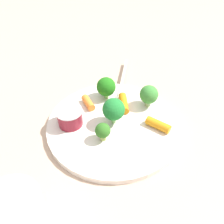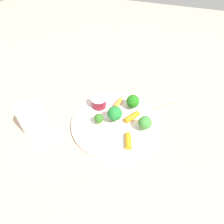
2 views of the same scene
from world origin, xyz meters
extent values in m
plane|color=tan|center=(0.00, 0.00, 0.00)|extent=(2.40, 2.40, 0.00)
cylinder|color=silver|center=(0.00, 0.00, 0.01)|extent=(0.27, 0.27, 0.01)
cylinder|color=maroon|center=(0.05, 0.07, 0.03)|extent=(0.05, 0.05, 0.03)
cylinder|color=silver|center=(0.05, 0.07, 0.05)|extent=(0.05, 0.05, 0.00)
cylinder|color=#87A971|center=(0.00, -0.09, 0.02)|extent=(0.01, 0.01, 0.01)
sphere|color=#397E33|center=(0.00, -0.09, 0.04)|extent=(0.04, 0.04, 0.04)
cylinder|color=#99A957|center=(-0.02, 0.04, 0.02)|extent=(0.01, 0.01, 0.01)
sphere|color=#2D641F|center=(-0.02, 0.04, 0.04)|extent=(0.03, 0.03, 0.03)
cylinder|color=#86C463|center=(0.08, -0.04, 0.02)|extent=(0.01, 0.01, 0.01)
sphere|color=#1E6916|center=(0.08, -0.04, 0.04)|extent=(0.04, 0.04, 0.04)
cylinder|color=#7EAD68|center=(0.00, 0.00, 0.02)|extent=(0.01, 0.01, 0.02)
sphere|color=#1F732E|center=(0.00, 0.00, 0.05)|extent=(0.04, 0.04, 0.04)
cylinder|color=orange|center=(0.03, -0.05, 0.02)|extent=(0.06, 0.04, 0.02)
cylinder|color=orange|center=(0.07, 0.01, 0.02)|extent=(0.04, 0.02, 0.02)
cylinder|color=orange|center=(-0.06, -0.06, 0.02)|extent=(0.05, 0.03, 0.02)
cube|color=beige|center=(0.12, -0.12, 0.01)|extent=(0.12, 0.12, 0.00)
cube|color=beige|center=(0.05, -0.05, 0.01)|extent=(0.02, 0.02, 0.00)
cube|color=beige|center=(0.05, -0.05, 0.01)|extent=(0.02, 0.02, 0.00)
cube|color=beige|center=(0.05, -0.05, 0.01)|extent=(0.02, 0.02, 0.00)
cube|color=beige|center=(0.06, -0.05, 0.01)|extent=(0.02, 0.02, 0.00)
cylinder|color=silver|center=(-0.09, 0.22, 0.04)|extent=(0.08, 0.08, 0.08)
camera|label=1|loc=(-0.28, 0.20, 0.35)|focal=38.03mm
camera|label=2|loc=(-0.38, -0.13, 0.46)|focal=30.96mm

